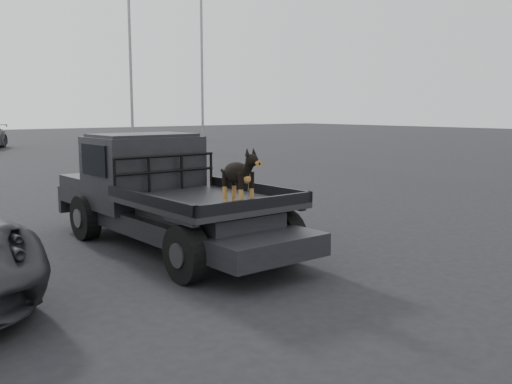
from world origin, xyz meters
TOP-DOWN VIEW (x-y plane):
  - ground at (0.00, 0.00)m, footprint 120.00×120.00m
  - flatbed_ute at (0.62, 1.86)m, footprint 2.00×5.40m
  - ute_cab at (0.62, 2.81)m, footprint 1.72×1.30m
  - headache_rack at (0.62, 2.06)m, footprint 1.80×0.08m
  - dog at (0.71, 0.27)m, footprint 0.32×0.60m
  - floodlight_mid at (13.18, 27.89)m, footprint 1.08×0.28m
  - floodlight_far at (19.11, 28.60)m, footprint 1.08×0.28m

SIDE VIEW (x-z plane):
  - ground at x=0.00m, z-range 0.00..0.00m
  - flatbed_ute at x=0.62m, z-range 0.00..0.92m
  - headache_rack at x=0.62m, z-range 0.92..1.47m
  - dog at x=0.71m, z-range 0.92..1.66m
  - ute_cab at x=0.62m, z-range 0.92..1.80m
  - floodlight_far at x=19.11m, z-range 0.60..14.27m
  - floodlight_mid at x=13.18m, z-range 0.60..14.82m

